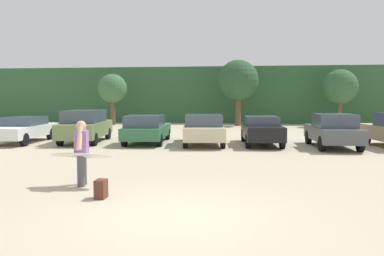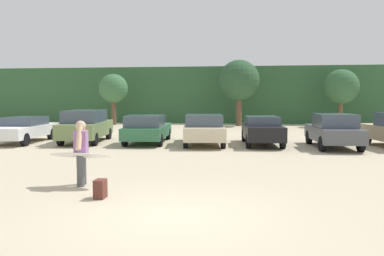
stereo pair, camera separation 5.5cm
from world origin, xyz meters
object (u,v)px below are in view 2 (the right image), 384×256
(parked_car_olive_green, at_px, (86,126))
(parked_car_black, at_px, (262,130))
(parked_car_champagne, at_px, (204,129))
(parked_car_dark_gray, at_px, (334,130))
(parked_car_white, at_px, (23,129))
(person_adult, at_px, (81,149))
(parked_car_forest_green, at_px, (147,129))
(surfboard_white, at_px, (80,155))
(backpack_dropped, at_px, (100,189))

(parked_car_olive_green, height_order, parked_car_black, parked_car_olive_green)
(parked_car_champagne, xyz_separation_m, parked_car_dark_gray, (6.18, -0.44, 0.03))
(parked_car_white, relative_size, person_adult, 2.69)
(parked_car_champagne, distance_m, person_adult, 10.01)
(parked_car_forest_green, distance_m, parked_car_dark_gray, 9.17)
(parked_car_olive_green, distance_m, parked_car_forest_green, 3.30)
(parked_car_champagne, bearing_deg, surfboard_white, 159.97)
(parked_car_champagne, distance_m, backpack_dropped, 11.09)
(parked_car_champagne, distance_m, surfboard_white, 10.14)
(parked_car_white, relative_size, backpack_dropped, 10.56)
(parked_car_champagne, xyz_separation_m, parked_car_black, (2.89, 0.30, -0.03))
(parked_car_olive_green, height_order, parked_car_forest_green, parked_car_olive_green)
(parked_car_olive_green, xyz_separation_m, surfboard_white, (4.04, -9.99, -0.04))
(parked_car_white, relative_size, parked_car_dark_gray, 1.07)
(parked_car_forest_green, xyz_separation_m, parked_car_dark_gray, (9.15, -0.63, 0.07))
(parked_car_black, bearing_deg, parked_car_forest_green, 86.27)
(parked_car_forest_green, xyz_separation_m, parked_car_black, (5.86, 0.10, 0.01))
(parked_car_champagne, relative_size, backpack_dropped, 10.86)
(parked_car_black, bearing_deg, parked_car_champagne, 91.10)
(surfboard_white, bearing_deg, parked_car_white, -50.43)
(parked_car_white, xyz_separation_m, backpack_dropped, (8.28, -10.62, -0.49))
(parked_car_black, distance_m, backpack_dropped, 12.05)
(parked_car_olive_green, height_order, surfboard_white, parked_car_olive_green)
(parked_car_champagne, height_order, backpack_dropped, parked_car_champagne)
(parked_car_champagne, bearing_deg, backpack_dropped, 166.19)
(parked_car_champagne, bearing_deg, parked_car_dark_gray, -101.40)
(parked_car_white, bearing_deg, parked_car_olive_green, -85.65)
(parked_car_black, bearing_deg, person_adult, 148.18)
(parked_car_black, height_order, parked_car_dark_gray, parked_car_dark_gray)
(parked_car_dark_gray, relative_size, backpack_dropped, 9.83)
(parked_car_olive_green, height_order, backpack_dropped, parked_car_olive_green)
(parked_car_black, relative_size, person_adult, 2.52)
(parked_car_black, distance_m, person_adult, 11.28)
(parked_car_olive_green, relative_size, parked_car_dark_gray, 1.11)
(parked_car_black, xyz_separation_m, parked_car_dark_gray, (3.29, -0.73, 0.06))
(parked_car_forest_green, xyz_separation_m, backpack_dropped, (1.73, -11.20, -0.53))
(parked_car_dark_gray, relative_size, person_adult, 2.50)
(parked_car_forest_green, xyz_separation_m, person_adult, (0.72, -9.94, 0.24))
(parked_car_champagne, height_order, person_adult, person_adult)
(surfboard_white, bearing_deg, parked_car_champagne, -100.63)
(person_adult, xyz_separation_m, backpack_dropped, (1.01, -1.26, -0.77))
(parked_car_champagne, bearing_deg, parked_car_black, -91.52)
(parked_car_forest_green, distance_m, parked_car_champagne, 2.98)
(parked_car_white, distance_m, parked_car_forest_green, 6.57)
(parked_car_black, bearing_deg, parked_car_dark_gray, -107.27)
(parked_car_forest_green, bearing_deg, parked_car_champagne, -98.04)
(parked_car_olive_green, distance_m, parked_car_black, 9.16)
(parked_car_white, relative_size, surfboard_white, 2.70)
(parked_car_olive_green, relative_size, surfboard_white, 2.78)
(parked_car_dark_gray, height_order, person_adult, person_adult)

